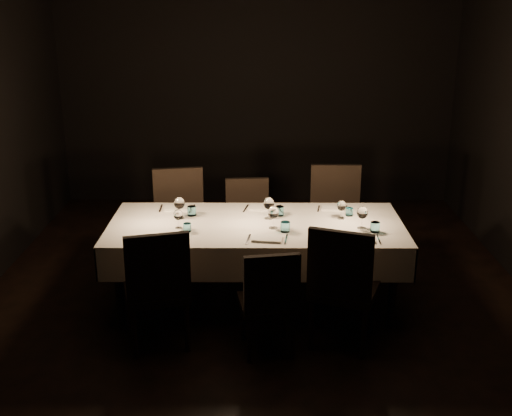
{
  "coord_description": "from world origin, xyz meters",
  "views": [
    {
      "loc": [
        0.02,
        -5.16,
        2.65
      ],
      "look_at": [
        0.0,
        0.0,
        0.9
      ],
      "focal_mm": 45.0,
      "sensor_mm": 36.0,
      "label": 1
    }
  ],
  "objects_px": {
    "chair_near_left": "(157,284)",
    "chair_near_center": "(269,297)",
    "chair_near_right": "(343,282)",
    "chair_far_left": "(180,217)",
    "chair_far_right": "(336,214)",
    "dining_table": "(256,231)",
    "chair_far_center": "(248,219)"
  },
  "relations": [
    {
      "from": "chair_near_left",
      "to": "chair_near_right",
      "type": "relative_size",
      "value": 0.98
    },
    {
      "from": "chair_near_center",
      "to": "chair_far_left",
      "type": "xyz_separation_m",
      "value": [
        -0.85,
        1.59,
        0.07
      ]
    },
    {
      "from": "chair_near_right",
      "to": "chair_far_center",
      "type": "distance_m",
      "value": 1.74
    },
    {
      "from": "chair_near_right",
      "to": "dining_table",
      "type": "bearing_deg",
      "value": -27.57
    },
    {
      "from": "chair_near_right",
      "to": "chair_far_right",
      "type": "xyz_separation_m",
      "value": [
        0.12,
        1.56,
        0.01
      ]
    },
    {
      "from": "chair_near_left",
      "to": "chair_far_right",
      "type": "distance_m",
      "value": 2.2
    },
    {
      "from": "chair_far_center",
      "to": "chair_near_center",
      "type": "bearing_deg",
      "value": -88.65
    },
    {
      "from": "chair_near_right",
      "to": "chair_far_right",
      "type": "height_order",
      "value": "chair_far_right"
    },
    {
      "from": "chair_near_left",
      "to": "dining_table",
      "type": "bearing_deg",
      "value": -149.57
    },
    {
      "from": "chair_near_left",
      "to": "chair_near_center",
      "type": "relative_size",
      "value": 1.14
    },
    {
      "from": "chair_near_left",
      "to": "chair_far_center",
      "type": "distance_m",
      "value": 1.72
    },
    {
      "from": "chair_near_right",
      "to": "chair_far_left",
      "type": "distance_m",
      "value": 2.04
    },
    {
      "from": "chair_far_left",
      "to": "chair_far_right",
      "type": "distance_m",
      "value": 1.54
    },
    {
      "from": "chair_far_center",
      "to": "dining_table",
      "type": "bearing_deg",
      "value": -89.24
    },
    {
      "from": "chair_far_center",
      "to": "chair_far_right",
      "type": "xyz_separation_m",
      "value": [
        0.87,
        -0.01,
        0.06
      ]
    },
    {
      "from": "dining_table",
      "to": "chair_near_left",
      "type": "relative_size",
      "value": 2.54
    },
    {
      "from": "dining_table",
      "to": "chair_far_center",
      "type": "height_order",
      "value": "chair_far_center"
    },
    {
      "from": "chair_near_center",
      "to": "dining_table",
      "type": "bearing_deg",
      "value": -92.97
    },
    {
      "from": "chair_near_left",
      "to": "chair_far_right",
      "type": "xyz_separation_m",
      "value": [
        1.53,
        1.58,
        0.02
      ]
    },
    {
      "from": "chair_near_left",
      "to": "chair_far_center",
      "type": "relative_size",
      "value": 1.11
    },
    {
      "from": "dining_table",
      "to": "chair_near_center",
      "type": "bearing_deg",
      "value": -83.09
    },
    {
      "from": "chair_near_left",
      "to": "chair_near_center",
      "type": "xyz_separation_m",
      "value": [
        0.85,
        -0.1,
        -0.06
      ]
    },
    {
      "from": "chair_near_center",
      "to": "chair_far_right",
      "type": "distance_m",
      "value": 1.81
    },
    {
      "from": "chair_far_right",
      "to": "dining_table",
      "type": "bearing_deg",
      "value": -132.92
    },
    {
      "from": "chair_near_right",
      "to": "chair_far_left",
      "type": "height_order",
      "value": "chair_far_left"
    },
    {
      "from": "chair_near_center",
      "to": "chair_far_right",
      "type": "height_order",
      "value": "chair_far_right"
    },
    {
      "from": "chair_near_center",
      "to": "chair_near_right",
      "type": "distance_m",
      "value": 0.57
    },
    {
      "from": "chair_near_right",
      "to": "chair_far_center",
      "type": "relative_size",
      "value": 1.13
    },
    {
      "from": "dining_table",
      "to": "chair_near_center",
      "type": "height_order",
      "value": "chair_near_center"
    },
    {
      "from": "chair_near_center",
      "to": "chair_near_right",
      "type": "relative_size",
      "value": 0.86
    },
    {
      "from": "chair_near_left",
      "to": "chair_near_center",
      "type": "height_order",
      "value": "chair_near_left"
    },
    {
      "from": "chair_near_center",
      "to": "chair_far_right",
      "type": "relative_size",
      "value": 0.84
    }
  ]
}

